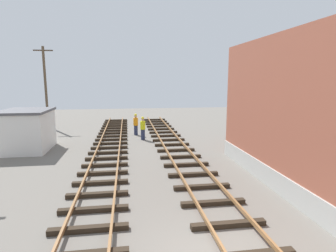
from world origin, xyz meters
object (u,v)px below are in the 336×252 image
parked_car_blue (12,126)px  track_worker_distant (136,124)px  control_hut (27,130)px  utility_pole_far (46,86)px  track_worker_foreground (143,128)px

parked_car_blue → track_worker_distant: track_worker_distant is taller
parked_car_blue → track_worker_distant: size_ratio=2.25×
control_hut → utility_pole_far: utility_pole_far is taller
track_worker_foreground → utility_pole_far: bearing=141.1°
control_hut → parked_car_blue: bearing=119.6°
utility_pole_far → track_worker_foreground: utility_pole_far is taller
track_worker_distant → utility_pole_far: bearing=148.4°
control_hut → track_worker_foreground: bearing=15.2°
control_hut → utility_pole_far: size_ratio=0.48×
control_hut → parked_car_blue: size_ratio=0.90×
control_hut → track_worker_distant: 8.52m
utility_pole_far → track_worker_distant: (8.61, -5.29, -3.23)m
utility_pole_far → track_worker_distant: utility_pole_far is taller
parked_car_blue → track_worker_foreground: (10.92, -3.18, 0.03)m
utility_pole_far → parked_car_blue: bearing=-113.6°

